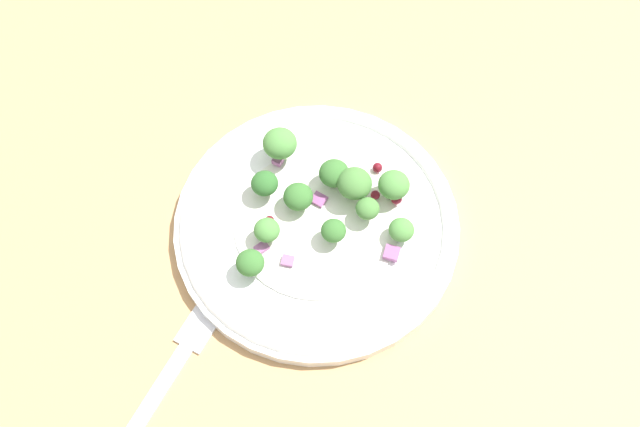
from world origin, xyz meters
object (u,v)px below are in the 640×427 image
plate (320,224)px  broccoli_floret_0 (394,185)px  broccoli_floret_2 (401,230)px  fork (154,398)px  broccoli_floret_1 (355,184)px

plate → broccoli_floret_0: broccoli_floret_0 is taller
broccoli_floret_2 → fork: broccoli_floret_2 is taller
broccoli_floret_0 → broccoli_floret_2: 3.93cm
plate → broccoli_floret_0: bearing=91.9°
broccoli_floret_2 → fork: size_ratio=0.14×
fork → plate: bearing=119.2°
fork → broccoli_floret_0: bearing=112.4°
broccoli_floret_1 → fork: (10.66, -20.21, -3.11)cm
broccoli_floret_0 → fork: (9.58, -23.29, -2.86)cm
broccoli_floret_1 → fork: size_ratio=0.20×
plate → fork: 19.16cm
broccoli_floret_0 → fork: bearing=-67.6°
plate → broccoli_floret_2: bearing=58.0°
broccoli_floret_2 → fork: 23.28cm
broccoli_floret_0 → broccoli_floret_1: 3.28cm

